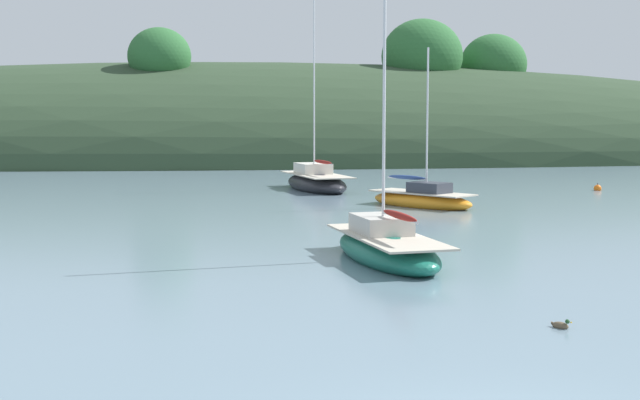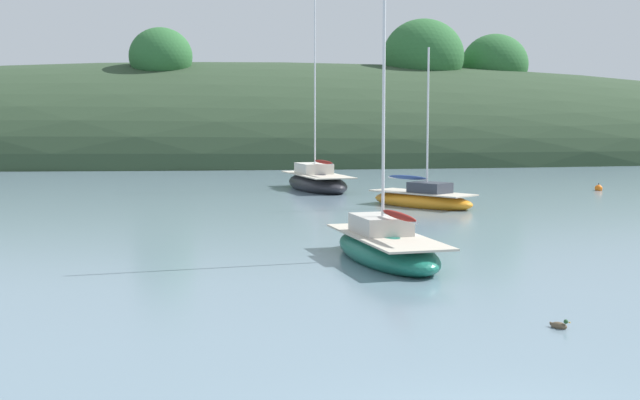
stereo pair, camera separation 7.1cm
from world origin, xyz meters
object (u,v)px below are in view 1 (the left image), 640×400
object	(u,v)px
sailboat_teal_outer	(422,199)
sailboat_orange_cutter	(386,247)
mooring_buoy_outer	(598,188)
sailboat_yellow_far	(316,182)
duck_lone_left	(561,325)

from	to	relation	value
sailboat_teal_outer	sailboat_orange_cutter	bearing A→B (deg)	-108.22
sailboat_teal_outer	mooring_buoy_outer	xyz separation A→B (m)	(12.32, 7.29, -0.24)
sailboat_yellow_far	duck_lone_left	distance (m)	32.16
sailboat_teal_outer	duck_lone_left	xyz separation A→B (m)	(-2.86, -22.36, -0.31)
sailboat_orange_cutter	duck_lone_left	world-z (taller)	sailboat_orange_cutter
sailboat_teal_outer	duck_lone_left	world-z (taller)	sailboat_teal_outer
sailboat_teal_outer	duck_lone_left	bearing A→B (deg)	-97.29
sailboat_yellow_far	duck_lone_left	world-z (taller)	sailboat_yellow_far
sailboat_yellow_far	sailboat_teal_outer	world-z (taller)	sailboat_yellow_far
sailboat_yellow_far	sailboat_orange_cutter	xyz separation A→B (m)	(-0.82, -24.13, -0.07)
sailboat_orange_cutter	duck_lone_left	size ratio (longest dim) A/B	23.83
sailboat_teal_outer	sailboat_orange_cutter	world-z (taller)	sailboat_orange_cutter
sailboat_yellow_far	sailboat_orange_cutter	distance (m)	24.15
sailboat_orange_cutter	sailboat_yellow_far	bearing A→B (deg)	88.06
sailboat_orange_cutter	mooring_buoy_outer	world-z (taller)	sailboat_orange_cutter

